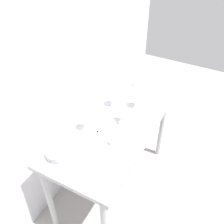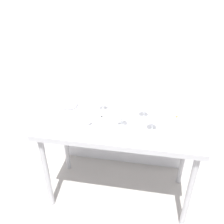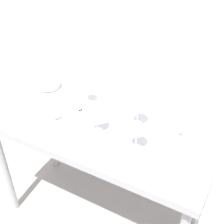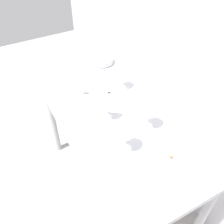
{
  "view_description": "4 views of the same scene",
  "coord_description": "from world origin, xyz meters",
  "px_view_note": "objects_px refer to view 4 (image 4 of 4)",
  "views": [
    {
      "loc": [
        -1.41,
        -0.74,
        2.31
      ],
      "look_at": [
        0.02,
        0.03,
        0.98
      ],
      "focal_mm": 40.4,
      "sensor_mm": 36.0,
      "label": 1
    },
    {
      "loc": [
        0.23,
        -1.71,
        2.05
      ],
      "look_at": [
        -0.07,
        -0.02,
        1.01
      ],
      "focal_mm": 38.05,
      "sensor_mm": 36.0,
      "label": 2
    },
    {
      "loc": [
        0.75,
        -1.22,
        2.03
      ],
      "look_at": [
        0.06,
        0.04,
        0.98
      ],
      "focal_mm": 48.79,
      "sensor_mm": 36.0,
      "label": 3
    },
    {
      "loc": [
        0.99,
        -0.56,
        1.95
      ],
      "look_at": [
        0.04,
        -0.04,
        0.95
      ],
      "focal_mm": 40.67,
      "sensor_mm": 36.0,
      "label": 4
    }
  ],
  "objects_px": {
    "wine_glass_far_right": "(149,110)",
    "wine_glass_near_right": "(126,133)",
    "tasting_sheet_upper": "(96,84)",
    "tasting_bowl": "(103,60)",
    "decanter_funnel": "(170,161)",
    "wine_glass_near_center": "(107,103)",
    "wine_glass_near_left": "(76,79)",
    "tasting_sheet_lower": "(126,104)",
    "wine_glass_far_left": "(122,73)"
  },
  "relations": [
    {
      "from": "wine_glass_far_right",
      "to": "wine_glass_far_left",
      "type": "relative_size",
      "value": 1.04
    },
    {
      "from": "wine_glass_near_left",
      "to": "tasting_bowl",
      "type": "distance_m",
      "value": 0.42
    },
    {
      "from": "wine_glass_far_right",
      "to": "tasting_bowl",
      "type": "distance_m",
      "value": 0.74
    },
    {
      "from": "tasting_sheet_upper",
      "to": "tasting_bowl",
      "type": "relative_size",
      "value": 1.39
    },
    {
      "from": "wine_glass_far_right",
      "to": "wine_glass_near_right",
      "type": "distance_m",
      "value": 0.21
    },
    {
      "from": "wine_glass_far_right",
      "to": "tasting_bowl",
      "type": "height_order",
      "value": "wine_glass_far_right"
    },
    {
      "from": "wine_glass_near_left",
      "to": "tasting_sheet_upper",
      "type": "relative_size",
      "value": 0.73
    },
    {
      "from": "wine_glass_near_right",
      "to": "wine_glass_far_left",
      "type": "bearing_deg",
      "value": 152.3
    },
    {
      "from": "tasting_sheet_upper",
      "to": "wine_glass_far_right",
      "type": "bearing_deg",
      "value": 42.29
    },
    {
      "from": "wine_glass_near_right",
      "to": "wine_glass_far_left",
      "type": "relative_size",
      "value": 1.01
    },
    {
      "from": "tasting_sheet_lower",
      "to": "tasting_sheet_upper",
      "type": "bearing_deg",
      "value": -125.69
    },
    {
      "from": "wine_glass_near_center",
      "to": "tasting_sheet_upper",
      "type": "height_order",
      "value": "wine_glass_near_center"
    },
    {
      "from": "tasting_sheet_upper",
      "to": "decanter_funnel",
      "type": "relative_size",
      "value": 1.74
    },
    {
      "from": "wine_glass_near_right",
      "to": "tasting_sheet_upper",
      "type": "xyz_separation_m",
      "value": [
        -0.58,
        0.11,
        -0.12
      ]
    },
    {
      "from": "wine_glass_near_right",
      "to": "wine_glass_near_center",
      "type": "xyz_separation_m",
      "value": [
        -0.26,
        0.03,
        -0.01
      ]
    },
    {
      "from": "tasting_sheet_upper",
      "to": "decanter_funnel",
      "type": "distance_m",
      "value": 0.78
    },
    {
      "from": "tasting_sheet_lower",
      "to": "tasting_bowl",
      "type": "distance_m",
      "value": 0.5
    },
    {
      "from": "wine_glass_far_left",
      "to": "wine_glass_far_right",
      "type": "bearing_deg",
      "value": -7.51
    },
    {
      "from": "tasting_bowl",
      "to": "wine_glass_near_center",
      "type": "bearing_deg",
      "value": -24.99
    },
    {
      "from": "wine_glass_near_center",
      "to": "tasting_bowl",
      "type": "bearing_deg",
      "value": 155.01
    },
    {
      "from": "wine_glass_near_right",
      "to": "tasting_sheet_lower",
      "type": "height_order",
      "value": "wine_glass_near_right"
    },
    {
      "from": "wine_glass_near_right",
      "to": "tasting_sheet_lower",
      "type": "distance_m",
      "value": 0.38
    },
    {
      "from": "tasting_bowl",
      "to": "wine_glass_far_right",
      "type": "bearing_deg",
      "value": -6.89
    },
    {
      "from": "tasting_bowl",
      "to": "wine_glass_near_left",
      "type": "bearing_deg",
      "value": -51.0
    },
    {
      "from": "wine_glass_near_left",
      "to": "wine_glass_far_left",
      "type": "height_order",
      "value": "wine_glass_far_left"
    },
    {
      "from": "tasting_bowl",
      "to": "tasting_sheet_upper",
      "type": "bearing_deg",
      "value": -37.16
    },
    {
      "from": "wine_glass_near_right",
      "to": "decanter_funnel",
      "type": "relative_size",
      "value": 1.36
    },
    {
      "from": "wine_glass_far_left",
      "to": "decanter_funnel",
      "type": "height_order",
      "value": "wine_glass_far_left"
    },
    {
      "from": "wine_glass_near_center",
      "to": "decanter_funnel",
      "type": "relative_size",
      "value": 1.32
    },
    {
      "from": "wine_glass_near_right",
      "to": "tasting_sheet_upper",
      "type": "bearing_deg",
      "value": 168.99
    },
    {
      "from": "tasting_sheet_upper",
      "to": "tasting_sheet_lower",
      "type": "bearing_deg",
      "value": 48.53
    },
    {
      "from": "tasting_bowl",
      "to": "decanter_funnel",
      "type": "height_order",
      "value": "decanter_funnel"
    },
    {
      "from": "tasting_bowl",
      "to": "wine_glass_far_left",
      "type": "bearing_deg",
      "value": -6.18
    },
    {
      "from": "wine_glass_near_center",
      "to": "tasting_bowl",
      "type": "xyz_separation_m",
      "value": [
        -0.55,
        0.25,
        -0.09
      ]
    },
    {
      "from": "wine_glass_far_right",
      "to": "tasting_sheet_upper",
      "type": "relative_size",
      "value": 0.81
    },
    {
      "from": "wine_glass_near_right",
      "to": "tasting_sheet_lower",
      "type": "bearing_deg",
      "value": 148.49
    },
    {
      "from": "wine_glass_near_right",
      "to": "decanter_funnel",
      "type": "xyz_separation_m",
      "value": [
        0.19,
        0.14,
        -0.08
      ]
    },
    {
      "from": "wine_glass_near_center",
      "to": "decanter_funnel",
      "type": "xyz_separation_m",
      "value": [
        0.45,
        0.11,
        -0.08
      ]
    },
    {
      "from": "tasting_sheet_upper",
      "to": "tasting_sheet_lower",
      "type": "distance_m",
      "value": 0.29
    },
    {
      "from": "wine_glass_near_center",
      "to": "tasting_sheet_upper",
      "type": "xyz_separation_m",
      "value": [
        -0.33,
        0.09,
        -0.12
      ]
    },
    {
      "from": "wine_glass_far_left",
      "to": "wine_glass_near_left",
      "type": "bearing_deg",
      "value": -106.2
    },
    {
      "from": "wine_glass_near_right",
      "to": "wine_glass_far_left",
      "type": "distance_m",
      "value": 0.52
    },
    {
      "from": "wine_glass_near_right",
      "to": "tasting_sheet_lower",
      "type": "relative_size",
      "value": 0.65
    },
    {
      "from": "wine_glass_far_left",
      "to": "decanter_funnel",
      "type": "distance_m",
      "value": 0.67
    },
    {
      "from": "wine_glass_far_right",
      "to": "wine_glass_far_left",
      "type": "height_order",
      "value": "wine_glass_far_right"
    },
    {
      "from": "wine_glass_far_right",
      "to": "wine_glass_near_center",
      "type": "distance_m",
      "value": 0.24
    },
    {
      "from": "wine_glass_near_center",
      "to": "wine_glass_far_left",
      "type": "bearing_deg",
      "value": 133.67
    },
    {
      "from": "wine_glass_far_right",
      "to": "wine_glass_near_center",
      "type": "height_order",
      "value": "wine_glass_far_right"
    },
    {
      "from": "tasting_sheet_upper",
      "to": "tasting_bowl",
      "type": "bearing_deg",
      "value": 176.13
    },
    {
      "from": "wine_glass_near_center",
      "to": "wine_glass_far_right",
      "type": "bearing_deg",
      "value": 43.5
    }
  ]
}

